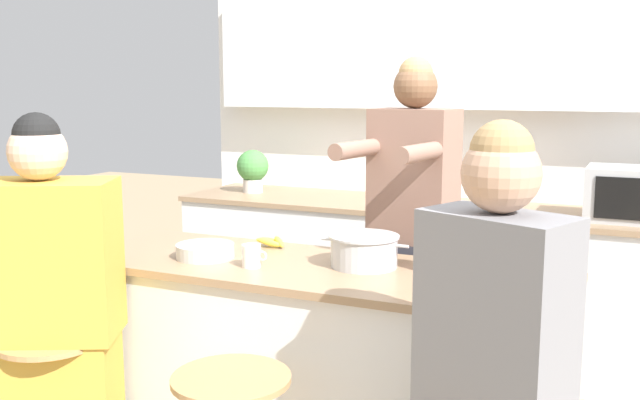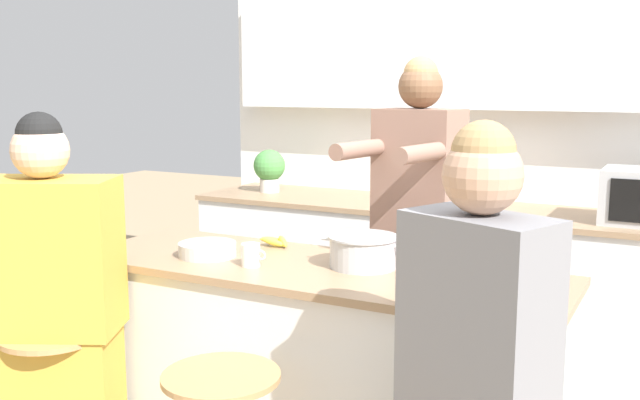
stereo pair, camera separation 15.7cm
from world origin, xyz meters
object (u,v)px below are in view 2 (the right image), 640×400
object	(u,v)px
fruit_bowl	(207,249)
coffee_cup_near	(251,255)
person_cooking	(416,253)
banana_bunch	(276,241)
cooking_pot	(363,251)
kitchen_island	(312,373)
person_wrapped_blanket	(51,324)
juice_carton	(438,247)
potted_plant	(269,168)

from	to	relation	value
fruit_bowl	coffee_cup_near	xyz separation A→B (m)	(0.25, -0.05, 0.02)
person_cooking	banana_bunch	xyz separation A→B (m)	(-0.53, -0.31, 0.06)
person_cooking	cooking_pot	world-z (taller)	person_cooking
kitchen_island	cooking_pot	bearing A→B (deg)	22.39
person_wrapped_blanket	coffee_cup_near	bearing A→B (deg)	11.36
banana_bunch	juice_carton	distance (m)	0.79
potted_plant	person_wrapped_blanket	bearing A→B (deg)	-79.96
coffee_cup_near	kitchen_island	bearing A→B (deg)	29.37
person_wrapped_blanket	fruit_bowl	size ratio (longest dim) A/B	6.34
fruit_bowl	banana_bunch	xyz separation A→B (m)	(0.15, 0.29, -0.01)
person_wrapped_blanket	juice_carton	xyz separation A→B (m)	(1.27, 0.69, 0.29)
fruit_bowl	coffee_cup_near	bearing A→B (deg)	-12.00
kitchen_island	cooking_pot	world-z (taller)	cooking_pot
person_cooking	kitchen_island	bearing A→B (deg)	-105.83
juice_carton	potted_plant	world-z (taller)	potted_plant
banana_bunch	potted_plant	world-z (taller)	potted_plant
person_cooking	potted_plant	bearing A→B (deg)	150.91
kitchen_island	banana_bunch	bearing A→B (deg)	143.30
coffee_cup_near	juice_carton	size ratio (longest dim) A/B	0.49
fruit_bowl	potted_plant	xyz separation A→B (m)	(-0.73, 1.66, 0.13)
cooking_pot	juice_carton	bearing A→B (deg)	6.38
banana_bunch	person_wrapped_blanket	bearing A→B (deg)	-121.85
person_cooking	banana_bunch	bearing A→B (deg)	-142.37
cooking_pot	coffee_cup_near	bearing A→B (deg)	-153.81
cooking_pot	fruit_bowl	world-z (taller)	cooking_pot
potted_plant	person_cooking	bearing A→B (deg)	-36.72
fruit_bowl	juice_carton	world-z (taller)	juice_carton
kitchen_island	fruit_bowl	size ratio (longest dim) A/B	8.32
kitchen_island	person_cooking	world-z (taller)	person_cooking
person_cooking	coffee_cup_near	bearing A→B (deg)	-116.34
person_wrapped_blanket	person_cooking	bearing A→B (deg)	20.66
person_cooking	juice_carton	distance (m)	0.51
person_cooking	coffee_cup_near	size ratio (longest dim) A/B	16.27
juice_carton	coffee_cup_near	bearing A→B (deg)	-161.72
banana_bunch	juice_carton	bearing A→B (deg)	-8.68
kitchen_island	fruit_bowl	xyz separation A→B (m)	(-0.46, -0.06, 0.47)
person_wrapped_blanket	potted_plant	xyz separation A→B (m)	(-0.38, 2.17, 0.35)
cooking_pot	potted_plant	distance (m)	2.05
cooking_pot	potted_plant	size ratio (longest dim) A/B	1.28
person_cooking	potted_plant	distance (m)	1.78
coffee_cup_near	person_wrapped_blanket	bearing A→B (deg)	-142.22
person_cooking	person_wrapped_blanket	world-z (taller)	person_cooking
coffee_cup_near	person_cooking	bearing A→B (deg)	56.03
fruit_bowl	potted_plant	distance (m)	1.81
kitchen_island	coffee_cup_near	xyz separation A→B (m)	(-0.21, -0.12, 0.49)
coffee_cup_near	cooking_pot	bearing A→B (deg)	26.19
cooking_pot	banana_bunch	xyz separation A→B (m)	(-0.49, 0.15, -0.04)
fruit_bowl	person_cooking	bearing A→B (deg)	41.00
fruit_bowl	coffee_cup_near	world-z (taller)	coffee_cup_near
cooking_pot	juice_carton	size ratio (longest dim) A/B	1.65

